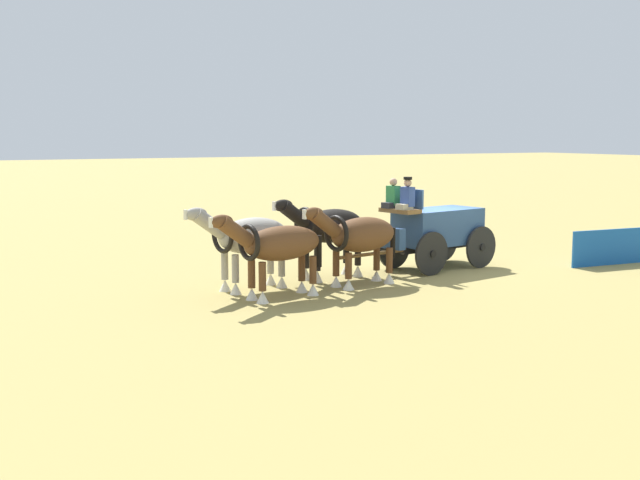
{
  "coord_description": "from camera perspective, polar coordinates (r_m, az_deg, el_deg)",
  "views": [
    {
      "loc": [
        13.93,
        18.81,
        3.97
      ],
      "look_at": [
        4.33,
        0.68,
        1.2
      ],
      "focal_mm": 44.07,
      "sensor_mm": 36.0,
      "label": 1
    }
  ],
  "objects": [
    {
      "name": "draft_horse_rear_off",
      "position": [
        21.56,
        0.6,
        0.85
      ],
      "size": [
        3.08,
        1.28,
        2.28
      ],
      "color": "black",
      "rests_on": "ground"
    },
    {
      "name": "draft_horse_rear_near",
      "position": [
        20.58,
        2.85,
        0.24
      ],
      "size": [
        3.07,
        1.27,
        2.17
      ],
      "color": "brown",
      "rests_on": "ground"
    },
    {
      "name": "show_wagon",
      "position": [
        23.45,
        8.28,
        0.86
      ],
      "size": [
        5.66,
        2.18,
        2.79
      ],
      "color": "#2D4C7A",
      "rests_on": "ground"
    },
    {
      "name": "ground_plane",
      "position": [
        23.74,
        8.51,
        -2.02
      ],
      "size": [
        220.0,
        220.0,
        0.0
      ],
      "primitive_type": "plane",
      "color": "#9E8C4C"
    },
    {
      "name": "draft_horse_lead_off",
      "position": [
        20.06,
        -5.21,
        0.14
      ],
      "size": [
        3.04,
        1.27,
        2.21
      ],
      "color": "#9E998E",
      "rests_on": "ground"
    },
    {
      "name": "draft_horse_lead_near",
      "position": [
        18.99,
        -3.12,
        -0.43
      ],
      "size": [
        3.17,
        1.22,
        2.15
      ],
      "color": "brown",
      "rests_on": "ground"
    },
    {
      "name": "sponsor_banner",
      "position": [
        25.65,
        20.58,
        -0.47
      ],
      "size": [
        3.19,
        0.33,
        1.1
      ],
      "primitive_type": "cube",
      "rotation": [
        0.0,
        0.0,
        -0.08
      ],
      "color": "#1959B2",
      "rests_on": "ground"
    }
  ]
}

